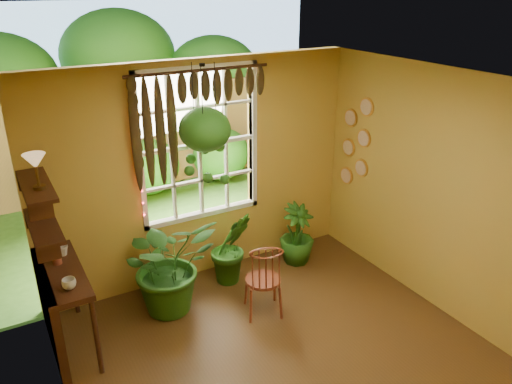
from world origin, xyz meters
The scene contains 23 objects.
floor centered at (0.00, 0.00, 0.00)m, with size 4.50×4.50×0.00m, color #4E3116.
ceiling centered at (0.00, 0.00, 2.70)m, with size 4.50×4.50×0.00m, color white.
wall_back centered at (0.00, 2.25, 1.35)m, with size 4.00×4.00×0.00m, color gold.
wall_left centered at (-2.00, 0.00, 1.35)m, with size 4.50×4.50×0.00m, color gold.
wall_right centered at (2.00, 0.00, 1.35)m, with size 4.50×4.50×0.00m, color gold.
window centered at (0.00, 2.28, 1.70)m, with size 1.52×0.10×1.86m.
valance_vine centered at (-0.08, 2.16, 2.28)m, with size 1.70×0.12×1.10m.
string_lights centered at (-0.76, 2.19, 1.75)m, with size 0.03×0.03×1.54m, color #FF2633, non-canonical shape.
wall_plates centered at (1.98, 1.79, 1.55)m, with size 0.04×0.32×1.10m, color #FFF1D0, non-canonical shape.
counter_ledge centered at (-1.91, 1.60, 0.55)m, with size 0.40×1.20×0.90m.
shelf_lower centered at (-1.88, 1.60, 1.40)m, with size 0.25×0.90×0.04m, color #3D2010.
shelf_upper centered at (-1.88, 1.60, 1.80)m, with size 0.25×0.90×0.04m, color #3D2010.
backyard centered at (0.24, 6.87, 1.28)m, with size 14.00×10.00×12.00m.
windsor_chair centered at (0.19, 1.09, 0.31)m, with size 0.51×0.52×1.07m.
potted_plant_left centered at (-0.67, 1.70, 0.58)m, with size 1.04×0.90×1.15m, color #195516.
potted_plant_mid centered at (0.19, 1.87, 0.47)m, with size 0.52×0.42×0.94m, color #195516.
potted_plant_right centered at (1.15, 1.85, 0.41)m, with size 0.45×0.45×0.81m, color #195516.
hanging_basket centered at (-0.08, 1.92, 1.91)m, with size 0.58×0.58×1.36m.
cup_a centered at (-1.78, 1.23, 0.95)m, with size 0.13×0.13×0.10m, color silver.
cup_b centered at (-1.72, 1.88, 0.95)m, with size 0.11×0.11×0.10m, color beige.
brush_jar centered at (-1.80, 1.74, 1.03)m, with size 0.09×0.09×0.32m.
shelf_vase centered at (-1.87, 1.80, 1.48)m, with size 0.12×0.12×0.12m, color #B2AD99.
tiffany_lamp centered at (-1.86, 1.45, 2.05)m, with size 0.19×0.19×0.32m.
Camera 1 is at (-2.20, -2.95, 3.48)m, focal length 35.00 mm.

